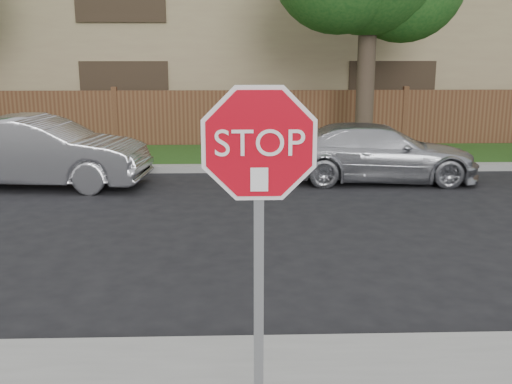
{
  "coord_description": "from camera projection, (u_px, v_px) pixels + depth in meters",
  "views": [
    {
      "loc": [
        -0.68,
        -5.14,
        2.72
      ],
      "look_at": [
        -0.54,
        -0.9,
        1.7
      ],
      "focal_mm": 42.0,
      "sensor_mm": 36.0,
      "label": 1
    }
  ],
  "objects": [
    {
      "name": "ground",
      "position": [
        310.0,
        344.0,
        5.65
      ],
      "size": [
        90.0,
        90.0,
        0.0
      ],
      "primitive_type": "plane",
      "color": "black",
      "rests_on": "ground"
    },
    {
      "name": "stop_sign",
      "position": [
        259.0,
        194.0,
        3.77
      ],
      "size": [
        1.01,
        0.13,
        2.55
      ],
      "color": "gray",
      "rests_on": "sidewalk_near"
    },
    {
      "name": "sedan_left",
      "position": [
        39.0,
        152.0,
        11.94
      ],
      "size": [
        4.41,
        1.91,
        1.41
      ],
      "primitive_type": "imported",
      "rotation": [
        0.0,
        0.0,
        1.47
      ],
      "color": "#A1A1A5",
      "rests_on": "ground"
    },
    {
      "name": "grass_strip",
      "position": [
        264.0,
        156.0,
        15.16
      ],
      "size": [
        70.0,
        3.0,
        0.12
      ],
      "primitive_type": "cube",
      "color": "#1E4714",
      "rests_on": "ground"
    },
    {
      "name": "sedan_right",
      "position": [
        378.0,
        153.0,
        12.47
      ],
      "size": [
        4.2,
        1.89,
        1.2
      ],
      "primitive_type": "imported",
      "rotation": [
        0.0,
        0.0,
        1.52
      ],
      "color": "#B6B8BE",
      "rests_on": "ground"
    },
    {
      "name": "apartment_building",
      "position": [
        255.0,
        25.0,
        21.34
      ],
      "size": [
        35.2,
        9.2,
        7.2
      ],
      "color": "#9C8461",
      "rests_on": "ground"
    },
    {
      "name": "far_curb",
      "position": [
        267.0,
        168.0,
        13.55
      ],
      "size": [
        70.0,
        0.3,
        0.15
      ],
      "primitive_type": "cube",
      "color": "gray",
      "rests_on": "ground"
    },
    {
      "name": "fence",
      "position": [
        261.0,
        119.0,
        16.54
      ],
      "size": [
        70.0,
        0.12,
        1.6
      ],
      "primitive_type": "cube",
      "color": "#4E2D1B",
      "rests_on": "ground"
    }
  ]
}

